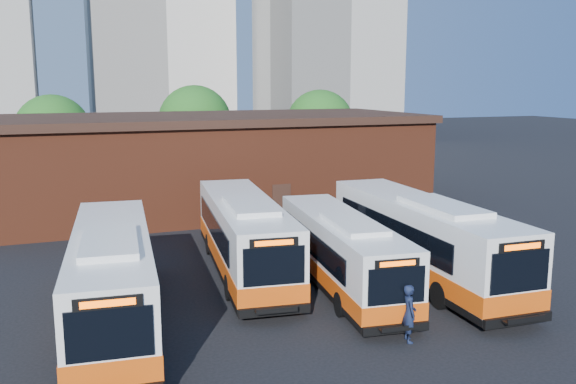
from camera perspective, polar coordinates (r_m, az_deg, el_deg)
name	(u,v)px	position (r m, az deg, el deg)	size (l,w,h in m)	color
ground	(332,303)	(24.27, 4.15, -10.35)	(220.00, 220.00, 0.00)	black
bus_west	(112,280)	(22.73, -16.11, -7.94)	(3.79, 13.01, 3.50)	white
bus_midwest	(244,238)	(27.68, -4.11, -4.31)	(4.13, 13.10, 3.52)	white
bus_mideast	(341,254)	(25.70, 5.02, -5.83)	(3.69, 11.76, 3.16)	white
bus_east	(421,241)	(27.44, 12.38, -4.52)	(3.33, 13.50, 3.65)	white
transit_worker	(409,313)	(20.94, 11.27, -11.07)	(0.71, 0.47, 1.96)	#121B35
depot_building	(210,161)	(42.05, -7.30, 2.90)	(28.60, 12.60, 6.40)	maroon
tree_west	(53,132)	(52.74, -21.13, 5.27)	(6.00, 6.00, 7.65)	#382314
tree_mid	(195,122)	(55.93, -8.71, 6.51)	(6.56, 6.56, 8.36)	#382314
tree_east	(320,124)	(56.47, 3.00, 6.39)	(6.24, 6.24, 7.96)	#382314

